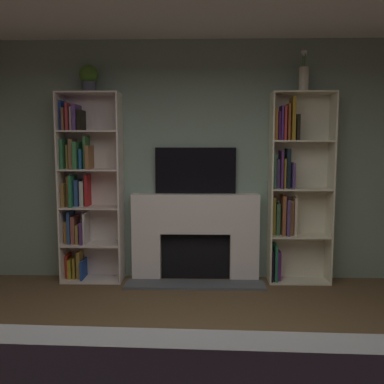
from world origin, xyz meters
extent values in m
cube|color=gray|center=(0.00, 2.66, 1.41)|extent=(5.17, 0.06, 2.82)
cube|color=white|center=(-0.58, 2.53, 0.28)|extent=(0.34, 0.20, 0.57)
cube|color=white|center=(0.58, 2.53, 0.28)|extent=(0.34, 0.20, 0.57)
cube|color=white|center=(0.00, 2.53, 0.80)|extent=(1.50, 0.20, 0.46)
cube|color=black|center=(0.00, 2.59, 0.28)|extent=(0.82, 0.08, 0.57)
cube|color=#51565A|center=(0.00, 2.28, 0.01)|extent=(1.60, 0.30, 0.03)
cube|color=black|center=(0.00, 2.60, 1.31)|extent=(0.95, 0.06, 0.54)
cube|color=silver|center=(-1.56, 2.47, 1.10)|extent=(0.02, 0.33, 2.20)
cube|color=silver|center=(-0.87, 2.47, 1.10)|extent=(0.02, 0.33, 2.20)
cube|color=silver|center=(-1.22, 2.62, 1.10)|extent=(0.71, 0.02, 2.20)
cube|color=silver|center=(-1.22, 2.47, 0.01)|extent=(0.67, 0.33, 0.02)
cube|color=red|center=(-1.53, 2.52, 0.16)|extent=(0.02, 0.18, 0.28)
cube|color=olive|center=(-1.49, 2.51, 0.13)|extent=(0.04, 0.21, 0.23)
cube|color=olive|center=(-1.44, 2.52, 0.14)|extent=(0.03, 0.20, 0.25)
cube|color=#A5873C|center=(-1.39, 2.52, 0.18)|extent=(0.04, 0.19, 0.32)
cube|color=#1B3F94|center=(-1.34, 2.49, 0.13)|extent=(0.02, 0.26, 0.22)
cube|color=silver|center=(-1.22, 2.47, 0.44)|extent=(0.67, 0.33, 0.02)
cube|color=#926028|center=(-1.53, 2.51, 0.58)|extent=(0.04, 0.20, 0.26)
cube|color=navy|center=(-1.48, 2.50, 0.64)|extent=(0.04, 0.23, 0.38)
cube|color=brown|center=(-1.43, 2.50, 0.61)|extent=(0.04, 0.23, 0.32)
cube|color=olive|center=(-1.38, 2.50, 0.56)|extent=(0.04, 0.24, 0.23)
cube|color=#4D2B63|center=(-1.33, 2.48, 0.58)|extent=(0.03, 0.27, 0.26)
cube|color=beige|center=(-1.29, 2.49, 0.63)|extent=(0.02, 0.26, 0.37)
cube|color=silver|center=(-1.22, 2.47, 0.88)|extent=(0.67, 0.33, 0.02)
cube|color=olive|center=(-1.53, 2.49, 1.03)|extent=(0.04, 0.26, 0.28)
cube|color=#A67139|center=(-1.48, 2.52, 1.06)|extent=(0.04, 0.19, 0.35)
cube|color=#27784A|center=(-1.43, 2.48, 1.07)|extent=(0.03, 0.27, 0.37)
cube|color=#2D4B85|center=(-1.39, 2.51, 1.04)|extent=(0.04, 0.21, 0.31)
cube|color=beige|center=(-1.33, 2.52, 1.04)|extent=(0.04, 0.18, 0.29)
cube|color=#B12022|center=(-1.27, 2.52, 1.07)|extent=(0.03, 0.19, 0.37)
cube|color=silver|center=(-1.22, 2.47, 1.32)|extent=(0.67, 0.33, 0.02)
cube|color=#2C6B41|center=(-1.53, 2.49, 1.50)|extent=(0.03, 0.24, 0.34)
cube|color=#A38639|center=(-1.48, 2.52, 1.47)|extent=(0.02, 0.18, 0.28)
cube|color=olive|center=(-1.43, 2.51, 1.50)|extent=(0.04, 0.22, 0.35)
cube|color=#357B43|center=(-1.37, 2.48, 1.49)|extent=(0.04, 0.27, 0.31)
cube|color=#21568A|center=(-1.31, 2.50, 1.44)|extent=(0.03, 0.24, 0.23)
cube|color=#37743B|center=(-1.27, 2.51, 1.52)|extent=(0.03, 0.21, 0.38)
cube|color=olive|center=(-1.23, 2.49, 1.47)|extent=(0.04, 0.26, 0.27)
cube|color=silver|center=(-1.22, 2.47, 1.76)|extent=(0.67, 0.33, 0.02)
cube|color=navy|center=(-1.53, 2.51, 1.94)|extent=(0.02, 0.21, 0.34)
cube|color=brown|center=(-1.49, 2.48, 1.90)|extent=(0.02, 0.27, 0.25)
cube|color=#A33338|center=(-1.45, 2.49, 1.92)|extent=(0.03, 0.25, 0.31)
cube|color=beige|center=(-1.41, 2.50, 1.90)|extent=(0.02, 0.23, 0.27)
cube|color=#563A7A|center=(-1.36, 2.48, 1.92)|extent=(0.04, 0.28, 0.29)
cube|color=black|center=(-1.31, 2.49, 1.89)|extent=(0.04, 0.25, 0.23)
cube|color=silver|center=(-1.22, 2.47, 2.19)|extent=(0.67, 0.33, 0.02)
cube|color=beige|center=(0.87, 2.48, 1.10)|extent=(0.02, 0.30, 2.20)
cube|color=beige|center=(1.56, 2.48, 1.10)|extent=(0.02, 0.30, 2.20)
cube|color=beige|center=(1.22, 2.62, 1.10)|extent=(0.71, 0.02, 2.20)
cube|color=beige|center=(1.22, 2.48, 0.01)|extent=(0.67, 0.30, 0.02)
cube|color=black|center=(0.90, 2.49, 0.19)|extent=(0.02, 0.24, 0.35)
cube|color=#216847|center=(0.94, 2.49, 0.23)|extent=(0.03, 0.25, 0.43)
cube|color=#63287E|center=(0.99, 2.52, 0.19)|extent=(0.04, 0.19, 0.34)
cube|color=beige|center=(1.22, 2.48, 0.55)|extent=(0.67, 0.30, 0.02)
cube|color=olive|center=(0.91, 2.53, 0.78)|extent=(0.04, 0.17, 0.44)
cube|color=#3B6541|center=(0.97, 2.53, 0.74)|extent=(0.04, 0.17, 0.37)
cube|color=#975431|center=(1.02, 2.50, 0.79)|extent=(0.04, 0.22, 0.47)
cube|color=#503B6F|center=(1.07, 2.50, 0.77)|extent=(0.04, 0.24, 0.42)
cube|color=brown|center=(1.12, 2.53, 0.76)|extent=(0.04, 0.18, 0.40)
cube|color=beige|center=(1.16, 2.52, 0.78)|extent=(0.03, 0.19, 0.44)
cube|color=beige|center=(1.22, 2.48, 1.10)|extent=(0.67, 0.30, 0.02)
cube|color=#3A684A|center=(0.91, 2.51, 1.31)|extent=(0.03, 0.20, 0.40)
cube|color=#55416A|center=(0.95, 2.53, 1.28)|extent=(0.04, 0.17, 0.33)
cube|color=#592D64|center=(0.99, 2.50, 1.33)|extent=(0.02, 0.24, 0.44)
cube|color=olive|center=(1.02, 2.51, 1.28)|extent=(0.02, 0.21, 0.34)
cube|color=black|center=(1.07, 2.52, 1.34)|extent=(0.04, 0.18, 0.46)
cube|color=#4F3B76|center=(1.12, 2.49, 1.26)|extent=(0.03, 0.25, 0.29)
cube|color=beige|center=(1.22, 2.48, 1.65)|extent=(0.67, 0.30, 0.02)
cube|color=#975E24|center=(0.91, 2.50, 1.84)|extent=(0.03, 0.24, 0.36)
cube|color=#672676|center=(0.96, 2.53, 1.82)|extent=(0.02, 0.17, 0.32)
cube|color=#533081|center=(0.98, 2.52, 1.85)|extent=(0.02, 0.20, 0.39)
cube|color=#C03734|center=(1.01, 2.51, 1.85)|extent=(0.03, 0.22, 0.38)
cube|color=#9B5224|center=(1.06, 2.52, 1.87)|extent=(0.03, 0.19, 0.41)
cube|color=olive|center=(1.11, 2.51, 1.90)|extent=(0.04, 0.22, 0.48)
cube|color=black|center=(1.16, 2.50, 1.80)|extent=(0.04, 0.22, 0.29)
cube|color=beige|center=(1.22, 2.48, 2.19)|extent=(0.67, 0.30, 0.02)
cylinder|color=#4A4C5D|center=(-1.22, 2.48, 2.26)|extent=(0.16, 0.16, 0.12)
sphere|color=#467624|center=(-1.22, 2.48, 2.40)|extent=(0.21, 0.21, 0.21)
cylinder|color=beige|center=(1.22, 2.48, 2.34)|extent=(0.11, 0.11, 0.27)
cylinder|color=#4C7F3F|center=(1.22, 2.47, 2.55)|extent=(0.01, 0.01, 0.17)
sphere|color=silver|center=(1.22, 2.47, 2.64)|extent=(0.04, 0.04, 0.04)
cylinder|color=#4C7F3F|center=(1.22, 2.50, 2.55)|extent=(0.01, 0.01, 0.15)
sphere|color=silver|center=(1.22, 2.50, 2.62)|extent=(0.06, 0.06, 0.06)
cylinder|color=#4C7F3F|center=(1.20, 2.49, 2.55)|extent=(0.01, 0.01, 0.17)
sphere|color=silver|center=(1.20, 2.49, 2.64)|extent=(0.05, 0.05, 0.05)
camera|label=1|loc=(0.09, -2.38, 1.60)|focal=39.41mm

